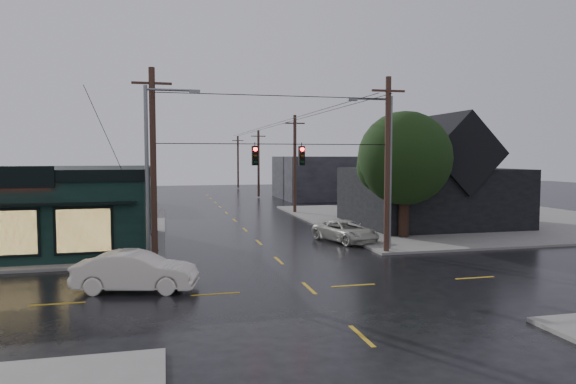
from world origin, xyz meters
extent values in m
plane|color=black|center=(0.00, 0.00, 0.00)|extent=(160.00, 160.00, 0.00)
cube|color=slate|center=(20.00, 20.00, 0.07)|extent=(28.00, 28.00, 0.15)
cube|color=black|center=(-15.00, 13.00, 2.25)|extent=(16.00, 12.00, 4.20)
cube|color=black|center=(-15.00, 13.00, 4.65)|extent=(16.30, 12.30, 0.60)
cube|color=black|center=(15.00, 17.00, 2.40)|extent=(12.00, 11.00, 4.50)
cylinder|color=black|center=(9.89, 11.16, 2.12)|extent=(0.70, 0.70, 3.93)
sphere|color=black|center=(9.89, 11.16, 5.51)|extent=(6.36, 6.36, 6.36)
cylinder|color=black|center=(0.00, 6.50, 6.30)|extent=(13.00, 0.04, 0.04)
cube|color=#312923|center=(-14.00, 40.00, 2.20)|extent=(12.00, 10.00, 4.40)
cube|color=black|center=(16.00, 45.00, 2.80)|extent=(14.00, 12.00, 5.60)
imported|color=silver|center=(-7.17, 1.31, 0.83)|extent=(5.30, 2.82, 1.66)
imported|color=beige|center=(5.63, 10.97, 0.70)|extent=(3.78, 5.51, 1.40)
camera|label=1|loc=(-5.94, -20.78, 5.64)|focal=32.00mm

